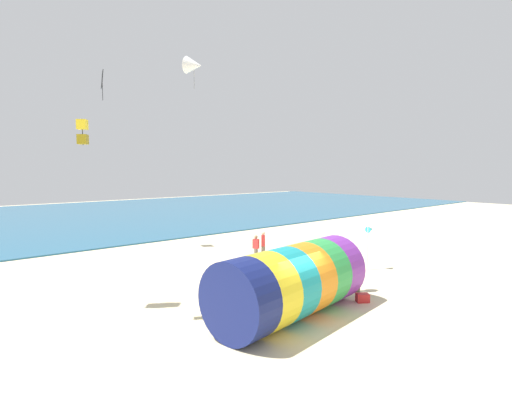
{
  "coord_description": "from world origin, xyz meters",
  "views": [
    {
      "loc": [
        -10.09,
        -9.93,
        5.57
      ],
      "look_at": [
        0.33,
        2.26,
        4.12
      ],
      "focal_mm": 28.0,
      "sensor_mm": 36.0,
      "label": 1
    }
  ],
  "objects_px": {
    "cooler_box": "(363,298)",
    "kite_white_delta": "(194,65)",
    "kite_black_diamond": "(102,80)",
    "bystander_near_water": "(256,248)",
    "beach_flag": "(370,231)",
    "giant_inflatable_tube": "(291,282)",
    "kite_yellow_box": "(82,132)",
    "bystander_mid_beach": "(263,245)",
    "kite_handler": "(358,274)"
  },
  "relations": [
    {
      "from": "giant_inflatable_tube",
      "to": "kite_handler",
      "type": "height_order",
      "value": "giant_inflatable_tube"
    },
    {
      "from": "kite_white_delta",
      "to": "giant_inflatable_tube",
      "type": "bearing_deg",
      "value": -106.74
    },
    {
      "from": "kite_black_diamond",
      "to": "bystander_near_water",
      "type": "height_order",
      "value": "kite_black_diamond"
    },
    {
      "from": "giant_inflatable_tube",
      "to": "kite_handler",
      "type": "bearing_deg",
      "value": 3.27
    },
    {
      "from": "bystander_mid_beach",
      "to": "beach_flag",
      "type": "bearing_deg",
      "value": -62.13
    },
    {
      "from": "cooler_box",
      "to": "kite_white_delta",
      "type": "bearing_deg",
      "value": 88.58
    },
    {
      "from": "kite_black_diamond",
      "to": "bystander_mid_beach",
      "type": "distance_m",
      "value": 15.39
    },
    {
      "from": "kite_white_delta",
      "to": "kite_black_diamond",
      "type": "bearing_deg",
      "value": 134.96
    },
    {
      "from": "kite_white_delta",
      "to": "bystander_near_water",
      "type": "bearing_deg",
      "value": -77.3
    },
    {
      "from": "beach_flag",
      "to": "kite_handler",
      "type": "bearing_deg",
      "value": -152.98
    },
    {
      "from": "kite_black_diamond",
      "to": "kite_yellow_box",
      "type": "bearing_deg",
      "value": -112.62
    },
    {
      "from": "kite_handler",
      "to": "cooler_box",
      "type": "distance_m",
      "value": 1.59
    },
    {
      "from": "kite_yellow_box",
      "to": "beach_flag",
      "type": "height_order",
      "value": "kite_yellow_box"
    },
    {
      "from": "kite_handler",
      "to": "kite_white_delta",
      "type": "height_order",
      "value": "kite_white_delta"
    },
    {
      "from": "bystander_mid_beach",
      "to": "kite_yellow_box",
      "type": "bearing_deg",
      "value": -162.28
    },
    {
      "from": "kite_handler",
      "to": "beach_flag",
      "type": "bearing_deg",
      "value": 27.02
    },
    {
      "from": "kite_black_diamond",
      "to": "bystander_near_water",
      "type": "distance_m",
      "value": 15.24
    },
    {
      "from": "kite_black_diamond",
      "to": "cooler_box",
      "type": "bearing_deg",
      "value": -77.19
    },
    {
      "from": "kite_handler",
      "to": "bystander_near_water",
      "type": "relative_size",
      "value": 1.03
    },
    {
      "from": "kite_black_diamond",
      "to": "bystander_mid_beach",
      "type": "xyz_separation_m",
      "value": [
        6.07,
        -9.39,
        -10.58
      ]
    },
    {
      "from": "kite_handler",
      "to": "cooler_box",
      "type": "bearing_deg",
      "value": -136.78
    },
    {
      "from": "giant_inflatable_tube",
      "to": "kite_white_delta",
      "type": "height_order",
      "value": "kite_white_delta"
    },
    {
      "from": "kite_handler",
      "to": "bystander_near_water",
      "type": "height_order",
      "value": "kite_handler"
    },
    {
      "from": "giant_inflatable_tube",
      "to": "bystander_near_water",
      "type": "height_order",
      "value": "giant_inflatable_tube"
    },
    {
      "from": "bystander_near_water",
      "to": "kite_yellow_box",
      "type": "bearing_deg",
      "value": -161.27
    },
    {
      "from": "bystander_mid_beach",
      "to": "kite_handler",
      "type": "bearing_deg",
      "value": -97.08
    },
    {
      "from": "kite_black_diamond",
      "to": "beach_flag",
      "type": "distance_m",
      "value": 19.79
    },
    {
      "from": "kite_black_diamond",
      "to": "beach_flag",
      "type": "relative_size",
      "value": 0.81
    },
    {
      "from": "kite_black_diamond",
      "to": "bystander_mid_beach",
      "type": "height_order",
      "value": "kite_black_diamond"
    },
    {
      "from": "kite_black_diamond",
      "to": "kite_yellow_box",
      "type": "height_order",
      "value": "kite_black_diamond"
    },
    {
      "from": "giant_inflatable_tube",
      "to": "kite_yellow_box",
      "type": "xyz_separation_m",
      "value": [
        -6.01,
        4.11,
        5.46
      ]
    },
    {
      "from": "kite_yellow_box",
      "to": "cooler_box",
      "type": "xyz_separation_m",
      "value": [
        9.52,
        -4.85,
        -6.63
      ]
    },
    {
      "from": "kite_handler",
      "to": "bystander_near_water",
      "type": "bearing_deg",
      "value": 87.08
    },
    {
      "from": "kite_white_delta",
      "to": "kite_handler",
      "type": "bearing_deg",
      "value": -86.67
    },
    {
      "from": "bystander_mid_beach",
      "to": "beach_flag",
      "type": "relative_size",
      "value": 0.73
    },
    {
      "from": "giant_inflatable_tube",
      "to": "bystander_near_water",
      "type": "distance_m",
      "value": 9.28
    },
    {
      "from": "kite_yellow_box",
      "to": "cooler_box",
      "type": "relative_size",
      "value": 1.71
    },
    {
      "from": "kite_white_delta",
      "to": "bystander_mid_beach",
      "type": "distance_m",
      "value": 12.54
    },
    {
      "from": "giant_inflatable_tube",
      "to": "kite_yellow_box",
      "type": "bearing_deg",
      "value": 145.63
    },
    {
      "from": "kite_handler",
      "to": "giant_inflatable_tube",
      "type": "bearing_deg",
      "value": -176.73
    },
    {
      "from": "bystander_mid_beach",
      "to": "giant_inflatable_tube",
      "type": "bearing_deg",
      "value": -125.23
    },
    {
      "from": "kite_handler",
      "to": "beach_flag",
      "type": "height_order",
      "value": "beach_flag"
    },
    {
      "from": "beach_flag",
      "to": "kite_black_diamond",
      "type": "bearing_deg",
      "value": 121.07
    },
    {
      "from": "giant_inflatable_tube",
      "to": "kite_black_diamond",
      "type": "bearing_deg",
      "value": 91.89
    },
    {
      "from": "beach_flag",
      "to": "cooler_box",
      "type": "bearing_deg",
      "value": -148.93
    },
    {
      "from": "cooler_box",
      "to": "kite_yellow_box",
      "type": "bearing_deg",
      "value": 153.01
    },
    {
      "from": "giant_inflatable_tube",
      "to": "cooler_box",
      "type": "height_order",
      "value": "giant_inflatable_tube"
    },
    {
      "from": "giant_inflatable_tube",
      "to": "kite_white_delta",
      "type": "xyz_separation_m",
      "value": [
        3.84,
        12.76,
        10.95
      ]
    },
    {
      "from": "beach_flag",
      "to": "giant_inflatable_tube",
      "type": "bearing_deg",
      "value": -165.16
    },
    {
      "from": "kite_black_diamond",
      "to": "bystander_near_water",
      "type": "relative_size",
      "value": 1.25
    }
  ]
}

